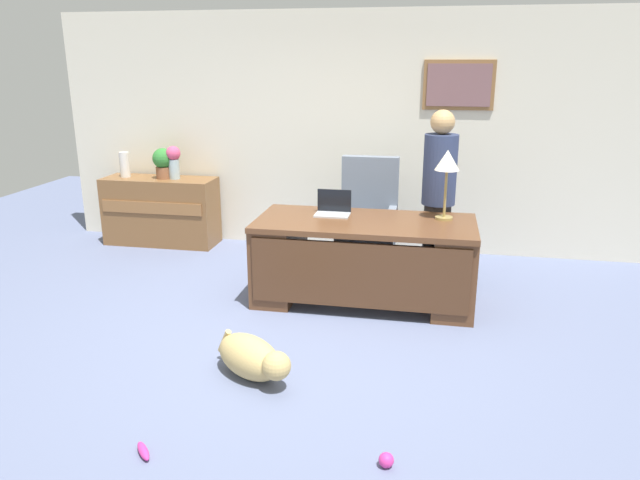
{
  "coord_description": "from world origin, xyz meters",
  "views": [
    {
      "loc": [
        0.97,
        -4.28,
        2.16
      ],
      "look_at": [
        0.07,
        0.3,
        0.75
      ],
      "focal_mm": 33.53,
      "sensor_mm": 36.0,
      "label": 1
    }
  ],
  "objects_px": {
    "laptop": "(333,209)",
    "dog_toy_ball": "(386,460)",
    "desk": "(364,258)",
    "potted_plant": "(163,162)",
    "armchair": "(368,221)",
    "vase_empty": "(125,165)",
    "dog_toy_bone": "(143,451)",
    "desk_lamp": "(447,165)",
    "credenza": "(161,211)",
    "person_standing": "(438,197)",
    "dog_lying": "(253,358)",
    "vase_with_flowers": "(174,160)"
  },
  "relations": [
    {
      "from": "desk_lamp",
      "to": "person_standing",
      "type": "bearing_deg",
      "value": 98.71
    },
    {
      "from": "laptop",
      "to": "potted_plant",
      "type": "distance_m",
      "value": 2.55
    },
    {
      "from": "armchair",
      "to": "vase_empty",
      "type": "distance_m",
      "value": 3.05
    },
    {
      "from": "dog_toy_ball",
      "to": "dog_lying",
      "type": "bearing_deg",
      "value": 141.91
    },
    {
      "from": "dog_toy_bone",
      "to": "potted_plant",
      "type": "bearing_deg",
      "value": 112.75
    },
    {
      "from": "dog_lying",
      "to": "vase_with_flowers",
      "type": "xyz_separation_m",
      "value": [
        -1.84,
        2.92,
        0.87
      ]
    },
    {
      "from": "desk",
      "to": "laptop",
      "type": "xyz_separation_m",
      "value": [
        -0.32,
        0.2,
        0.4
      ]
    },
    {
      "from": "credenza",
      "to": "vase_empty",
      "type": "relative_size",
      "value": 4.49
    },
    {
      "from": "dog_toy_bone",
      "to": "desk_lamp",
      "type": "bearing_deg",
      "value": 58.71
    },
    {
      "from": "armchair",
      "to": "vase_with_flowers",
      "type": "distance_m",
      "value": 2.45
    },
    {
      "from": "armchair",
      "to": "desk_lamp",
      "type": "relative_size",
      "value": 1.88
    },
    {
      "from": "dog_toy_ball",
      "to": "dog_toy_bone",
      "type": "height_order",
      "value": "dog_toy_ball"
    },
    {
      "from": "armchair",
      "to": "desk_lamp",
      "type": "bearing_deg",
      "value": -43.39
    },
    {
      "from": "laptop",
      "to": "dog_toy_ball",
      "type": "xyz_separation_m",
      "value": [
        0.74,
        -2.52,
        -0.79
      ]
    },
    {
      "from": "credenza",
      "to": "laptop",
      "type": "height_order",
      "value": "laptop"
    },
    {
      "from": "person_standing",
      "to": "vase_empty",
      "type": "xyz_separation_m",
      "value": [
        -3.71,
        0.79,
        0.06
      ]
    },
    {
      "from": "vase_empty",
      "to": "vase_with_flowers",
      "type": "bearing_deg",
      "value": 0.0
    },
    {
      "from": "laptop",
      "to": "potted_plant",
      "type": "height_order",
      "value": "potted_plant"
    },
    {
      "from": "person_standing",
      "to": "vase_empty",
      "type": "height_order",
      "value": "person_standing"
    },
    {
      "from": "dog_lying",
      "to": "armchair",
      "type": "bearing_deg",
      "value": 78.38
    },
    {
      "from": "desk",
      "to": "armchair",
      "type": "distance_m",
      "value": 0.96
    },
    {
      "from": "desk",
      "to": "armchair",
      "type": "height_order",
      "value": "armchair"
    },
    {
      "from": "desk_lamp",
      "to": "vase_empty",
      "type": "xyz_separation_m",
      "value": [
        -3.76,
        1.16,
        -0.31
      ]
    },
    {
      "from": "person_standing",
      "to": "vase_with_flowers",
      "type": "xyz_separation_m",
      "value": [
        -3.07,
        0.79,
        0.14
      ]
    },
    {
      "from": "person_standing",
      "to": "vase_with_flowers",
      "type": "relative_size",
      "value": 4.43
    },
    {
      "from": "potted_plant",
      "to": "dog_toy_ball",
      "type": "distance_m",
      "value": 4.86
    },
    {
      "from": "credenza",
      "to": "dog_toy_ball",
      "type": "distance_m",
      "value": 4.82
    },
    {
      "from": "credenza",
      "to": "potted_plant",
      "type": "relative_size",
      "value": 3.74
    },
    {
      "from": "credenza",
      "to": "dog_lying",
      "type": "xyz_separation_m",
      "value": [
        2.05,
        -2.92,
        -0.25
      ]
    },
    {
      "from": "armchair",
      "to": "potted_plant",
      "type": "relative_size",
      "value": 3.29
    },
    {
      "from": "armchair",
      "to": "dog_toy_bone",
      "type": "bearing_deg",
      "value": -104.17
    },
    {
      "from": "person_standing",
      "to": "credenza",
      "type": "bearing_deg",
      "value": 166.53
    },
    {
      "from": "credenza",
      "to": "dog_toy_ball",
      "type": "bearing_deg",
      "value": -50.44
    },
    {
      "from": "laptop",
      "to": "vase_with_flowers",
      "type": "height_order",
      "value": "vase_with_flowers"
    },
    {
      "from": "armchair",
      "to": "dog_toy_ball",
      "type": "bearing_deg",
      "value": -81.33
    },
    {
      "from": "credenza",
      "to": "vase_with_flowers",
      "type": "relative_size",
      "value": 3.47
    },
    {
      "from": "credenza",
      "to": "potted_plant",
      "type": "distance_m",
      "value": 0.6
    },
    {
      "from": "vase_empty",
      "to": "potted_plant",
      "type": "distance_m",
      "value": 0.5
    },
    {
      "from": "dog_toy_ball",
      "to": "vase_empty",
      "type": "bearing_deg",
      "value": 133.24
    },
    {
      "from": "armchair",
      "to": "dog_toy_ball",
      "type": "xyz_separation_m",
      "value": [
        0.5,
        -3.28,
        -0.47
      ]
    },
    {
      "from": "person_standing",
      "to": "vase_empty",
      "type": "bearing_deg",
      "value": 168.01
    },
    {
      "from": "desk",
      "to": "potted_plant",
      "type": "bearing_deg",
      "value": 151.77
    },
    {
      "from": "desk_lamp",
      "to": "vase_with_flowers",
      "type": "relative_size",
      "value": 1.62
    },
    {
      "from": "dog_lying",
      "to": "dog_toy_bone",
      "type": "bearing_deg",
      "value": -110.53
    },
    {
      "from": "credenza",
      "to": "armchair",
      "type": "relative_size",
      "value": 1.14
    },
    {
      "from": "laptop",
      "to": "vase_with_flowers",
      "type": "xyz_separation_m",
      "value": [
        -2.11,
        1.19,
        0.2
      ]
    },
    {
      "from": "armchair",
      "to": "laptop",
      "type": "bearing_deg",
      "value": -107.75
    },
    {
      "from": "armchair",
      "to": "potted_plant",
      "type": "bearing_deg",
      "value": 170.19
    },
    {
      "from": "laptop",
      "to": "vase_empty",
      "type": "height_order",
      "value": "vase_empty"
    },
    {
      "from": "dog_lying",
      "to": "dog_toy_ball",
      "type": "relative_size",
      "value": 7.77
    }
  ]
}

